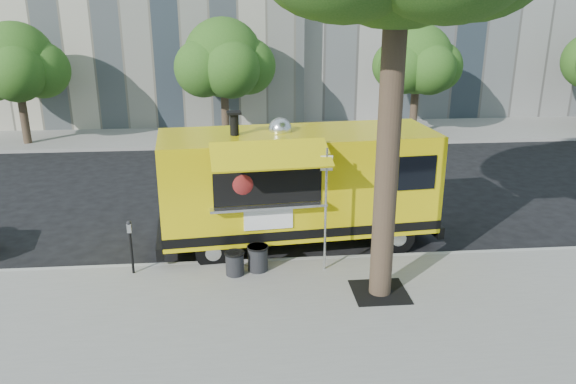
# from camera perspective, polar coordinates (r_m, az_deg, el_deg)

# --- Properties ---
(ground) EXTENTS (120.00, 120.00, 0.00)m
(ground) POSITION_cam_1_polar(r_m,az_deg,el_deg) (15.01, -3.11, -5.91)
(ground) COLOR black
(ground) RESTS_ON ground
(sidewalk) EXTENTS (60.00, 6.00, 0.15)m
(sidewalk) POSITION_cam_1_polar(r_m,az_deg,el_deg) (11.46, -2.30, -13.92)
(sidewalk) COLOR gray
(sidewalk) RESTS_ON ground
(curb) EXTENTS (60.00, 0.14, 0.16)m
(curb) POSITION_cam_1_polar(r_m,az_deg,el_deg) (14.14, -2.96, -7.20)
(curb) COLOR #999993
(curb) RESTS_ON ground
(far_sidewalk) EXTENTS (60.00, 5.00, 0.15)m
(far_sidewalk) POSITION_cam_1_polar(r_m,az_deg,el_deg) (27.84, -4.21, 5.88)
(far_sidewalk) COLOR gray
(far_sidewalk) RESTS_ON ground
(tree_well) EXTENTS (1.20, 1.20, 0.02)m
(tree_well) POSITION_cam_1_polar(r_m,az_deg,el_deg) (12.80, 9.28, -9.99)
(tree_well) COLOR black
(tree_well) RESTS_ON sidewalk
(far_tree_a) EXTENTS (3.42, 3.42, 5.36)m
(far_tree_a) POSITION_cam_1_polar(r_m,az_deg,el_deg) (27.76, -25.94, 11.81)
(far_tree_a) COLOR #33261C
(far_tree_a) RESTS_ON far_sidewalk
(far_tree_b) EXTENTS (3.60, 3.60, 5.50)m
(far_tree_b) POSITION_cam_1_polar(r_m,az_deg,el_deg) (26.45, -6.60, 13.38)
(far_tree_b) COLOR #33261C
(far_tree_b) RESTS_ON far_sidewalk
(far_tree_c) EXTENTS (3.24, 3.24, 5.21)m
(far_tree_c) POSITION_cam_1_polar(r_m,az_deg,el_deg) (27.49, 13.02, 13.00)
(far_tree_c) COLOR #33261C
(far_tree_c) RESTS_ON far_sidewalk
(sign_post) EXTENTS (0.28, 0.06, 3.00)m
(sign_post) POSITION_cam_1_polar(r_m,az_deg,el_deg) (13.02, 3.85, -1.09)
(sign_post) COLOR silver
(sign_post) RESTS_ON sidewalk
(parking_meter) EXTENTS (0.11, 0.11, 1.33)m
(parking_meter) POSITION_cam_1_polar(r_m,az_deg,el_deg) (13.62, -15.71, -4.79)
(parking_meter) COLOR black
(parking_meter) RESTS_ON sidewalk
(food_truck) EXTENTS (7.58, 3.95, 3.67)m
(food_truck) POSITION_cam_1_polar(r_m,az_deg,el_deg) (14.71, 0.93, 0.80)
(food_truck) COLOR yellow
(food_truck) RESTS_ON ground
(trash_bin_left) EXTENTS (0.47, 0.47, 0.56)m
(trash_bin_left) POSITION_cam_1_polar(r_m,az_deg,el_deg) (13.34, -5.43, -7.14)
(trash_bin_left) COLOR black
(trash_bin_left) RESTS_ON sidewalk
(trash_bin_right) EXTENTS (0.52, 0.52, 0.62)m
(trash_bin_right) POSITION_cam_1_polar(r_m,az_deg,el_deg) (13.49, -3.08, -6.64)
(trash_bin_right) COLOR black
(trash_bin_right) RESTS_ON sidewalk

